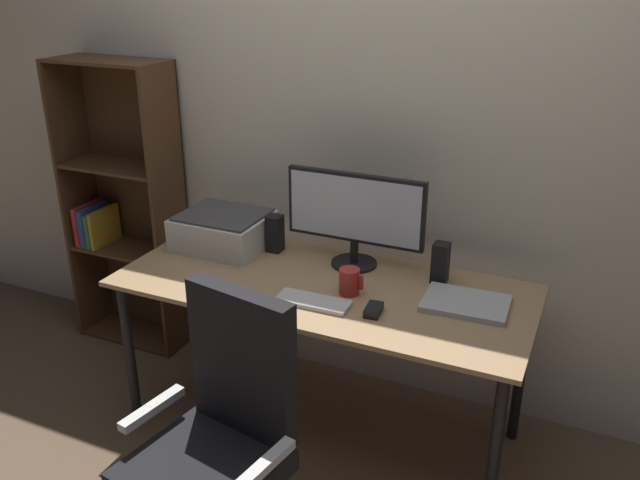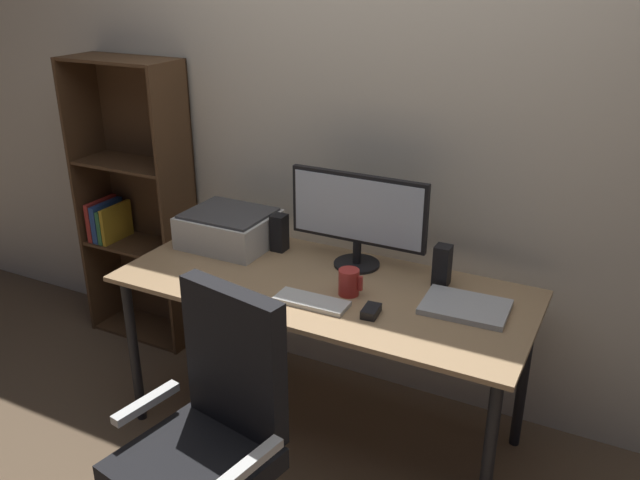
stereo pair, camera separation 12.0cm
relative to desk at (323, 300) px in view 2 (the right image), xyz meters
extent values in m
plane|color=brown|center=(0.00, 0.00, -0.66)|extent=(12.00, 12.00, 0.00)
cube|color=beige|center=(0.00, 0.54, 0.64)|extent=(6.40, 0.10, 2.60)
cube|color=tan|center=(0.00, 0.00, 0.07)|extent=(1.70, 0.73, 0.02)
cylinder|color=black|center=(-0.79, -0.31, -0.30)|extent=(0.04, 0.04, 0.72)
cylinder|color=black|center=(0.79, -0.31, -0.30)|extent=(0.04, 0.04, 0.72)
cylinder|color=black|center=(-0.79, 0.31, -0.30)|extent=(0.04, 0.04, 0.72)
cylinder|color=black|center=(0.79, 0.31, -0.30)|extent=(0.04, 0.04, 0.72)
cylinder|color=black|center=(0.05, 0.23, 0.08)|extent=(0.20, 0.20, 0.01)
cylinder|color=black|center=(0.05, 0.23, 0.14)|extent=(0.04, 0.04, 0.10)
cube|color=black|center=(0.05, 0.23, 0.34)|extent=(0.61, 0.03, 0.30)
cube|color=silver|center=(0.05, 0.21, 0.34)|extent=(0.58, 0.01, 0.27)
cube|color=silver|center=(0.04, -0.17, 0.09)|extent=(0.29, 0.12, 0.02)
cube|color=black|center=(0.28, -0.15, 0.09)|extent=(0.06, 0.10, 0.03)
cylinder|color=#B72D28|center=(0.13, -0.04, 0.13)|extent=(0.08, 0.08, 0.11)
cube|color=#B72D28|center=(0.18, -0.04, 0.14)|extent=(0.02, 0.01, 0.06)
cube|color=#B7BABC|center=(0.58, 0.05, 0.09)|extent=(0.33, 0.24, 0.02)
cube|color=black|center=(-0.33, 0.22, 0.16)|extent=(0.06, 0.07, 0.17)
cube|color=black|center=(0.43, 0.22, 0.16)|extent=(0.06, 0.07, 0.17)
cube|color=silver|center=(-0.57, 0.17, 0.15)|extent=(0.40, 0.34, 0.15)
cube|color=#424244|center=(-0.57, 0.17, 0.23)|extent=(0.37, 0.31, 0.01)
cube|color=black|center=(-0.04, -0.85, -0.21)|extent=(0.51, 0.51, 0.08)
cube|color=black|center=(0.00, -0.64, 0.09)|extent=(0.41, 0.14, 0.52)
cube|color=silver|center=(-0.27, -0.79, -0.08)|extent=(0.09, 0.26, 0.03)
cube|color=silver|center=(0.20, -0.87, -0.08)|extent=(0.09, 0.26, 0.03)
cube|color=#4C331E|center=(-1.59, 0.33, 0.10)|extent=(0.02, 0.28, 1.53)
cube|color=#4C331E|center=(-0.99, 0.33, 0.10)|extent=(0.02, 0.28, 1.53)
cube|color=#4C331E|center=(-1.29, 0.46, 0.10)|extent=(0.61, 0.01, 1.53)
cube|color=#4C331E|center=(-1.29, 0.33, -0.65)|extent=(0.57, 0.26, 0.02)
cube|color=#4C331E|center=(-1.29, 0.33, -0.13)|extent=(0.57, 0.26, 0.02)
cube|color=#4C331E|center=(-1.29, 0.33, 0.33)|extent=(0.57, 0.26, 0.02)
cube|color=#4C331E|center=(-1.29, 0.33, 0.86)|extent=(0.57, 0.26, 0.02)
cube|color=#B22D28|center=(-1.53, 0.32, -0.01)|extent=(0.03, 0.22, 0.22)
cube|color=#28478C|center=(-1.49, 0.32, -0.02)|extent=(0.03, 0.22, 0.21)
cube|color=#337242|center=(-1.46, 0.32, -0.03)|extent=(0.03, 0.22, 0.19)
cube|color=gold|center=(-1.43, 0.32, -0.02)|extent=(0.02, 0.22, 0.20)
camera|label=1|loc=(0.98, -2.20, 1.29)|focal=36.89mm
camera|label=2|loc=(1.09, -2.15, 1.29)|focal=36.89mm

